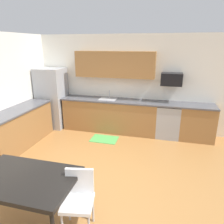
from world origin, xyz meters
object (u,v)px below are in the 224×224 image
(dining_table, at_px, (23,181))
(refrigerator, at_px, (52,98))
(chair_near_table, at_px, (79,196))
(microwave, at_px, (172,79))
(oven_range, at_px, (168,121))

(dining_table, bearing_deg, refrigerator, 113.99)
(chair_near_table, bearing_deg, dining_table, -171.54)
(refrigerator, xyz_separation_m, chair_near_table, (2.29, -3.37, -0.38))
(microwave, height_order, chair_near_table, microwave)
(microwave, distance_m, chair_near_table, 3.87)
(refrigerator, xyz_separation_m, microwave, (3.41, 0.18, 0.68))
(oven_range, xyz_separation_m, dining_table, (-1.86, -3.56, 0.22))
(dining_table, distance_m, chair_near_table, 0.77)
(refrigerator, xyz_separation_m, dining_table, (1.55, -3.48, -0.20))
(refrigerator, distance_m, chair_near_table, 4.09)
(dining_table, bearing_deg, microwave, 63.07)
(microwave, relative_size, dining_table, 0.39)
(dining_table, xyz_separation_m, chair_near_table, (0.74, 0.11, -0.17))
(oven_range, height_order, dining_table, oven_range)
(refrigerator, distance_m, oven_range, 3.44)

